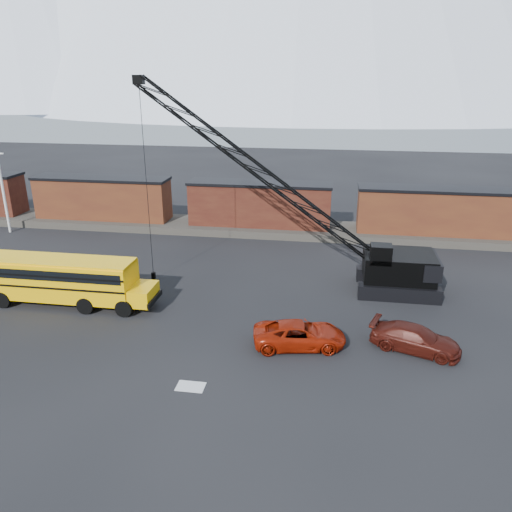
{
  "coord_description": "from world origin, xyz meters",
  "views": [
    {
      "loc": [
        6.96,
        -24.08,
        14.49
      ],
      "look_at": [
        2.03,
        6.94,
        3.0
      ],
      "focal_mm": 35.0,
      "sensor_mm": 36.0,
      "label": 1
    }
  ],
  "objects_px": {
    "red_pickup": "(300,334)",
    "maroon_suv": "(415,339)",
    "crawler_crane": "(272,180)",
    "school_bus": "(65,279)"
  },
  "relations": [
    {
      "from": "school_bus",
      "to": "red_pickup",
      "type": "xyz_separation_m",
      "value": [
        15.7,
        -3.06,
        -1.07
      ]
    },
    {
      "from": "school_bus",
      "to": "red_pickup",
      "type": "height_order",
      "value": "school_bus"
    },
    {
      "from": "maroon_suv",
      "to": "crawler_crane",
      "type": "distance_m",
      "value": 13.97
    },
    {
      "from": "red_pickup",
      "to": "crawler_crane",
      "type": "xyz_separation_m",
      "value": [
        -2.72,
        8.52,
        6.98
      ]
    },
    {
      "from": "red_pickup",
      "to": "crawler_crane",
      "type": "relative_size",
      "value": 0.25
    },
    {
      "from": "maroon_suv",
      "to": "crawler_crane",
      "type": "xyz_separation_m",
      "value": [
        -9.09,
        7.97,
        6.99
      ]
    },
    {
      "from": "school_bus",
      "to": "crawler_crane",
      "type": "distance_m",
      "value": 15.27
    },
    {
      "from": "school_bus",
      "to": "crawler_crane",
      "type": "bearing_deg",
      "value": 22.82
    },
    {
      "from": "red_pickup",
      "to": "maroon_suv",
      "type": "bearing_deg",
      "value": -95.25
    },
    {
      "from": "school_bus",
      "to": "red_pickup",
      "type": "distance_m",
      "value": 16.03
    }
  ]
}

